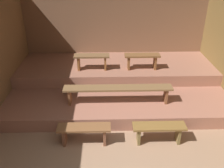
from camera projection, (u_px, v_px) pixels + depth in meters
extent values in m
cube|color=#99765B|center=(119.00, 114.00, 5.60)|extent=(5.90, 5.37, 0.08)
cube|color=brown|center=(115.00, 30.00, 7.03)|extent=(5.90, 0.06, 2.52)
cube|color=#A36955|center=(117.00, 89.00, 6.23)|extent=(5.10, 2.95, 0.29)
cube|color=#A16A55|center=(116.00, 68.00, 6.66)|extent=(5.10, 1.66, 0.29)
cube|color=brown|center=(84.00, 127.00, 4.51)|extent=(0.99, 0.27, 0.04)
cube|color=brown|center=(64.00, 136.00, 4.59)|extent=(0.05, 0.22, 0.34)
cube|color=brown|center=(105.00, 135.00, 4.61)|extent=(0.05, 0.22, 0.34)
cube|color=brown|center=(159.00, 126.00, 4.54)|extent=(0.99, 0.27, 0.04)
cube|color=brown|center=(139.00, 135.00, 4.62)|extent=(0.05, 0.22, 0.34)
cube|color=brown|center=(178.00, 134.00, 4.64)|extent=(0.05, 0.22, 0.34)
cube|color=brown|center=(118.00, 88.00, 5.23)|extent=(2.32, 0.27, 0.04)
cube|color=brown|center=(70.00, 96.00, 5.30)|extent=(0.05, 0.22, 0.34)
cube|color=brown|center=(166.00, 95.00, 5.35)|extent=(0.05, 0.22, 0.34)
cube|color=brown|center=(92.00, 56.00, 6.08)|extent=(0.88, 0.27, 0.04)
cube|color=brown|center=(79.00, 63.00, 6.17)|extent=(0.05, 0.22, 0.34)
cube|color=brown|center=(105.00, 63.00, 6.18)|extent=(0.05, 0.22, 0.34)
cube|color=brown|center=(142.00, 55.00, 6.11)|extent=(0.88, 0.27, 0.04)
cube|color=brown|center=(129.00, 63.00, 6.20)|extent=(0.05, 0.22, 0.34)
cube|color=brown|center=(155.00, 62.00, 6.21)|extent=(0.05, 0.22, 0.34)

